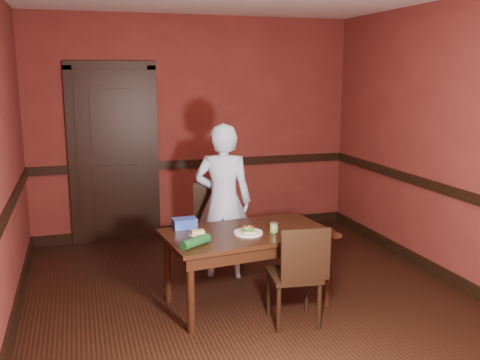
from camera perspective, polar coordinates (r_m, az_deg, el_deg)
floor at (r=4.90m, az=1.23°, el=-12.92°), size 4.00×4.50×0.01m
wall_back at (r=6.67m, az=-4.80°, el=5.60°), size 4.00×0.02×2.70m
wall_front at (r=2.52m, az=17.59°, el=-4.42°), size 4.00×0.02×2.70m
wall_right at (r=5.48m, az=21.64°, el=3.59°), size 0.02×4.50×2.70m
dado_back at (r=6.72m, az=-4.71°, el=1.77°), size 4.00×0.03×0.10m
dado_left at (r=4.42m, az=-24.04°, el=-4.24°), size 0.03×4.50×0.10m
dado_right at (r=5.54m, az=21.18°, el=-1.02°), size 0.03×4.50×0.10m
baseboard_back at (r=6.91m, az=-4.59°, el=-5.12°), size 4.00×0.03×0.12m
baseboard_left at (r=4.70m, az=-23.20°, el=-14.16°), size 0.03×4.50×0.12m
baseboard_right at (r=5.77m, az=20.58°, el=-9.21°), size 0.03×4.50×0.12m
door at (r=6.53m, az=-13.31°, el=2.93°), size 1.05×0.07×2.20m
dining_table at (r=4.76m, az=0.75°, el=-9.34°), size 1.50×0.96×0.66m
chair_far at (r=5.46m, az=-1.97°, el=-5.28°), size 0.49×0.49×0.91m
chair_near at (r=4.42m, az=5.76°, el=-9.84°), size 0.44×0.44×0.84m
person at (r=5.29m, az=-1.80°, el=-2.26°), size 0.66×0.54×1.54m
sandwich_plate at (r=4.58m, az=0.87°, el=-5.53°), size 0.25×0.25×0.06m
sauce_jar at (r=4.62m, az=3.64°, el=-5.08°), size 0.07×0.07×0.08m
cheese_saucer at (r=4.55m, az=-4.52°, el=-5.70°), size 0.14×0.14×0.05m
food_tub at (r=4.76m, az=-5.93°, el=-4.61°), size 0.22×0.15×0.09m
wrapped_veg at (r=4.26m, az=-4.77°, el=-6.59°), size 0.27×0.22×0.08m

